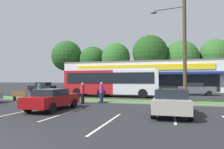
# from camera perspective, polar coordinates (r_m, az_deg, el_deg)

# --- Properties ---
(grass_median) EXTENTS (56.00, 2.20, 0.12)m
(grass_median) POSITION_cam_1_polar(r_m,az_deg,el_deg) (18.89, -1.38, -7.31)
(grass_median) COLOR #427A2D
(grass_median) RESTS_ON ground_plane
(curb_lip) EXTENTS (56.00, 0.24, 0.12)m
(curb_lip) POSITION_cam_1_polar(r_m,az_deg,el_deg) (17.74, -2.58, -7.69)
(curb_lip) COLOR gray
(curb_lip) RESTS_ON ground_plane
(parking_stripe_0) EXTENTS (0.12, 4.80, 0.01)m
(parking_stripe_0) POSITION_cam_1_polar(r_m,az_deg,el_deg) (14.04, -23.42, -9.45)
(parking_stripe_0) COLOR silver
(parking_stripe_0) RESTS_ON ground_plane
(parking_stripe_1) EXTENTS (0.12, 4.80, 0.01)m
(parking_stripe_1) POSITION_cam_1_polar(r_m,az_deg,el_deg) (12.35, -13.37, -10.64)
(parking_stripe_1) COLOR silver
(parking_stripe_1) RESTS_ON ground_plane
(parking_stripe_2) EXTENTS (0.12, 4.80, 0.01)m
(parking_stripe_2) POSITION_cam_1_polar(r_m,az_deg,el_deg) (9.61, -1.37, -13.33)
(parking_stripe_2) COLOR silver
(parking_stripe_2) RESTS_ON ground_plane
(parking_stripe_3) EXTENTS (0.12, 4.80, 0.01)m
(parking_stripe_3) POSITION_cam_1_polar(r_m,az_deg,el_deg) (11.92, 17.13, -10.95)
(parking_stripe_3) COLOR silver
(parking_stripe_3) RESTS_ON ground_plane
(storefront_building) EXTENTS (28.51, 13.66, 5.24)m
(storefront_building) POSITION_cam_1_polar(r_m,az_deg,el_deg) (40.38, 9.20, -0.55)
(storefront_building) COLOR silver
(storefront_building) RESTS_ON ground_plane
(tree_far_left) EXTENTS (8.27, 8.27, 12.62)m
(tree_far_left) POSITION_cam_1_polar(r_m,az_deg,el_deg) (57.12, -12.54, 5.09)
(tree_far_left) COLOR #473323
(tree_far_left) RESTS_ON ground_plane
(tree_left) EXTENTS (6.85, 6.85, 10.65)m
(tree_left) POSITION_cam_1_polar(r_m,az_deg,el_deg) (53.51, -5.39, 4.15)
(tree_left) COLOR #473323
(tree_left) RESTS_ON ground_plane
(tree_mid_left) EXTENTS (6.76, 6.76, 10.71)m
(tree_mid_left) POSITION_cam_1_polar(r_m,az_deg,el_deg) (48.52, 1.07, 4.84)
(tree_mid_left) COLOR #473323
(tree_mid_left) RESTS_ON ground_plane
(tree_mid) EXTENTS (8.02, 8.02, 12.19)m
(tree_mid) POSITION_cam_1_polar(r_m,az_deg,el_deg) (47.66, 10.61, 6.01)
(tree_mid) COLOR #473323
(tree_mid) RESTS_ON ground_plane
(tree_mid_right) EXTENTS (8.12, 8.12, 10.96)m
(tree_mid_right) POSITION_cam_1_polar(r_m,az_deg,el_deg) (49.47, 18.81, 4.30)
(tree_mid_right) COLOR #473323
(tree_mid_right) RESTS_ON ground_plane
(tree_right) EXTENTS (7.25, 7.25, 11.17)m
(tree_right) POSITION_cam_1_polar(r_m,az_deg,el_deg) (51.97, 27.02, 4.82)
(tree_right) COLOR #473323
(tree_right) RESTS_ON ground_plane
(utility_pole) EXTENTS (3.11, 2.39, 11.28)m
(utility_pole) POSITION_cam_1_polar(r_m,az_deg,el_deg) (18.38, 19.24, 11.23)
(utility_pole) COLOR #4C3826
(utility_pole) RESTS_ON ground_plane
(city_bus) EXTENTS (11.08, 2.71, 3.25)m
(city_bus) POSITION_cam_1_polar(r_m,az_deg,el_deg) (23.98, -0.18, -1.99)
(city_bus) COLOR #AD191E
(city_bus) RESTS_ON ground_plane
(bus_stop_bench) EXTENTS (1.60, 0.45, 0.95)m
(bus_stop_bench) POSITION_cam_1_polar(r_m,az_deg,el_deg) (21.01, -24.52, -5.37)
(bus_stop_bench) COLOR brown
(bus_stop_bench) RESTS_ON ground_plane
(car_0) EXTENTS (1.99, 4.24, 1.47)m
(car_0) POSITION_cam_1_polar(r_m,az_deg,el_deg) (11.85, 16.29, -7.32)
(car_0) COLOR #9E998C
(car_0) RESTS_ON ground_plane
(car_1) EXTENTS (4.23, 1.96, 1.56)m
(car_1) POSITION_cam_1_polar(r_m,az_deg,el_deg) (35.07, -18.96, -3.34)
(car_1) COLOR black
(car_1) RESTS_ON ground_plane
(car_2) EXTENTS (4.77, 1.89, 1.50)m
(car_2) POSITION_cam_1_polar(r_m,az_deg,el_deg) (28.58, 6.13, -3.86)
(car_2) COLOR maroon
(car_2) RESTS_ON ground_plane
(car_3) EXTENTS (4.43, 1.86, 1.59)m
(car_3) POSITION_cam_1_polar(r_m,az_deg,el_deg) (28.33, 22.44, -3.73)
(car_3) COLOR #515459
(car_3) RESTS_ON ground_plane
(car_5) EXTENTS (1.87, 4.48, 1.38)m
(car_5) POSITION_cam_1_polar(r_m,az_deg,el_deg) (13.99, -16.29, -6.55)
(car_5) COLOR maroon
(car_5) RESTS_ON ground_plane
(pedestrian_near_bench) EXTENTS (0.32, 0.32, 1.61)m
(pedestrian_near_bench) POSITION_cam_1_polar(r_m,az_deg,el_deg) (20.17, -19.75, -4.72)
(pedestrian_near_bench) COLOR #1E2338
(pedestrian_near_bench) RESTS_ON ground_plane
(pedestrian_by_pole) EXTENTS (0.35, 0.35, 1.74)m
(pedestrian_by_pole) POSITION_cam_1_polar(r_m,az_deg,el_deg) (17.01, -8.25, -5.18)
(pedestrian_by_pole) COLOR black
(pedestrian_by_pole) RESTS_ON ground_plane
(pedestrian_mid) EXTENTS (0.36, 0.36, 1.78)m
(pedestrian_mid) POSITION_cam_1_polar(r_m,az_deg,el_deg) (17.27, -2.97, -5.08)
(pedestrian_mid) COLOR #1E2338
(pedestrian_mid) RESTS_ON ground_plane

